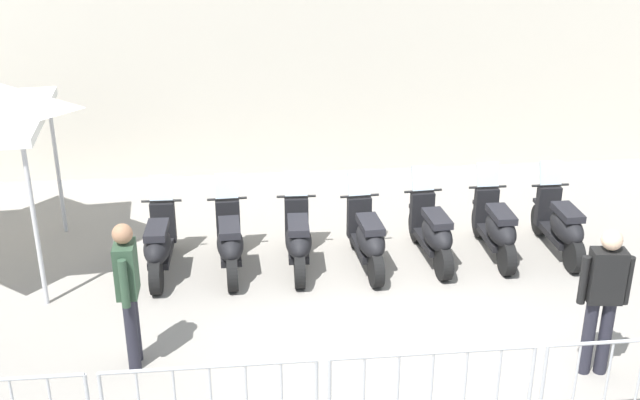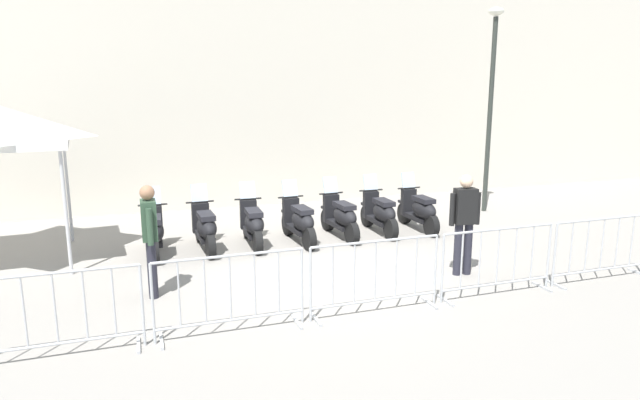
{
  "view_description": "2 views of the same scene",
  "coord_description": "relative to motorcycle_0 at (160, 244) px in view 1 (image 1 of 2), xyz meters",
  "views": [
    {
      "loc": [
        -2.33,
        -7.65,
        5.05
      ],
      "look_at": [
        -0.55,
        1.55,
        1.15
      ],
      "focal_mm": 43.32,
      "sensor_mm": 36.0,
      "label": 1
    },
    {
      "loc": [
        -3.8,
        -8.27,
        3.13
      ],
      "look_at": [
        0.56,
        1.6,
        0.9
      ],
      "focal_mm": 30.33,
      "sensor_mm": 36.0,
      "label": 2
    }
  ],
  "objects": [
    {
      "name": "barrier_segment_2",
      "position": [
        2.51,
        -4.06,
        0.07
      ],
      "size": [
        1.95,
        0.59,
        1.07
      ],
      "color": "#B2B5B7",
      "rests_on": "ground"
    },
    {
      "name": "officer_mid_plaza",
      "position": [
        4.67,
        -3.26,
        0.53
      ],
      "size": [
        0.54,
        0.29,
        1.73
      ],
      "color": "#23232D",
      "rests_on": "ground"
    },
    {
      "name": "barrier_segment_3",
      "position": [
        4.55,
        -4.24,
        0.07
      ],
      "size": [
        1.95,
        0.59,
        1.07
      ],
      "color": "#B2B5B7",
      "rests_on": "ground"
    },
    {
      "name": "officer_near_row_end",
      "position": [
        -0.3,
        -2.14,
        0.53
      ],
      "size": [
        0.25,
        0.55,
        1.73
      ],
      "color": "#23232D",
      "rests_on": "ground"
    },
    {
      "name": "motorcycle_4",
      "position": [
        3.78,
        -0.34,
        0.0
      ],
      "size": [
        0.56,
        1.72,
        1.24
      ],
      "color": "black",
      "rests_on": "ground"
    },
    {
      "name": "motorcycle_2",
      "position": [
        1.88,
        -0.2,
        0.0
      ],
      "size": [
        0.6,
        1.72,
        1.24
      ],
      "color": "black",
      "rests_on": "ground"
    },
    {
      "name": "motorcycle_6",
      "position": [
        5.67,
        -0.48,
        0.0
      ],
      "size": [
        0.56,
        1.73,
        1.24
      ],
      "color": "black",
      "rests_on": "ground"
    },
    {
      "name": "ground_plane",
      "position": [
        2.68,
        -2.08,
        -0.45
      ],
      "size": [
        120.0,
        120.0,
        0.0
      ],
      "primitive_type": "plane",
      "color": "gray"
    },
    {
      "name": "motorcycle_3",
      "position": [
        2.83,
        -0.35,
        0.0
      ],
      "size": [
        0.56,
        1.72,
        1.24
      ],
      "color": "black",
      "rests_on": "ground"
    },
    {
      "name": "motorcycle_0",
      "position": [
        0.0,
        0.0,
        0.0
      ],
      "size": [
        0.59,
        1.72,
        1.24
      ],
      "color": "black",
      "rests_on": "ground"
    },
    {
      "name": "motorcycle_1",
      "position": [
        0.95,
        -0.1,
        0.0
      ],
      "size": [
        0.56,
        1.72,
        1.24
      ],
      "color": "black",
      "rests_on": "ground"
    },
    {
      "name": "motorcycle_5",
      "position": [
        4.72,
        -0.37,
        0.0
      ],
      "size": [
        0.56,
        1.73,
        1.24
      ],
      "color": "black",
      "rests_on": "ground"
    }
  ]
}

